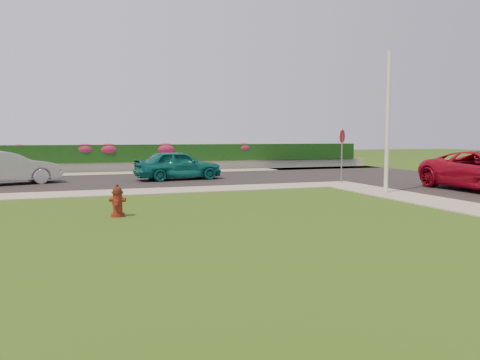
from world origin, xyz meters
name	(u,v)px	position (x,y,z in m)	size (l,w,h in m)	color
ground	(277,232)	(0.00, 0.00, 0.00)	(120.00, 120.00, 0.00)	black
street_far	(63,182)	(-5.00, 14.00, 0.02)	(26.00, 8.00, 0.04)	black
sidewalk_far	(30,196)	(-6.00, 9.00, 0.02)	(24.00, 2.00, 0.04)	gray
curb_corner	(338,184)	(7.00, 9.00, 0.02)	(2.00, 2.00, 0.04)	gray
sidewalk_beyond	(136,173)	(-1.00, 19.00, 0.02)	(34.00, 2.00, 0.04)	gray
retaining_wall	(133,167)	(-1.00, 20.50, 0.30)	(34.00, 0.40, 0.60)	gray
hedge	(132,153)	(-1.00, 20.60, 1.15)	(32.00, 0.90, 1.10)	black
fire_hydrant	(118,201)	(-3.29, 3.41, 0.42)	(0.46, 0.44, 0.89)	#4A0E0B
sedan_teal	(178,165)	(0.48, 13.50, 0.78)	(1.74, 4.33, 1.47)	#0C5D5B
sedan_silver	(6,168)	(-7.36, 13.58, 0.79)	(1.60, 4.58, 1.51)	#9FA2A7
utility_pole	(388,123)	(6.99, 5.46, 2.72)	(0.16, 0.16, 5.44)	silver
stop_sign	(342,143)	(7.43, 9.44, 1.91)	(0.58, 0.42, 2.57)	slate
flower_clump_b	(19,149)	(-7.51, 20.50, 1.49)	(1.04, 0.67, 0.52)	#AA1D52
flower_clump_c	(85,149)	(-3.85, 20.50, 1.43)	(1.35, 0.87, 0.67)	#AA1D52
flower_clump_d	(108,149)	(-2.46, 20.50, 1.41)	(1.44, 0.93, 0.72)	#AA1D52
flower_clump_e	(165,149)	(1.10, 20.50, 1.40)	(1.54, 0.99, 0.77)	#AA1D52
flower_clump_f	(244,148)	(6.48, 20.50, 1.45)	(1.27, 0.82, 0.63)	#AA1D52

